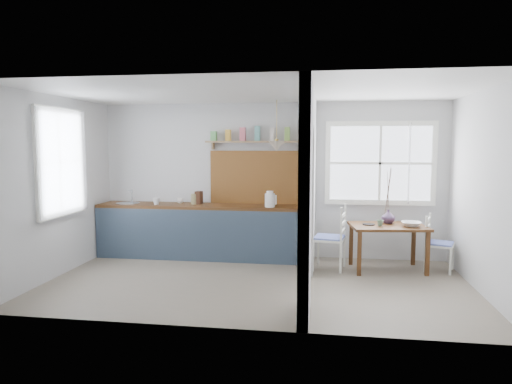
# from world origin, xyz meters

# --- Properties ---
(floor) EXTENTS (5.80, 3.20, 0.01)m
(floor) POSITION_xyz_m (0.00, 0.00, 0.00)
(floor) COLOR #7B6D5C
(floor) RESTS_ON ground
(ceiling) EXTENTS (5.80, 3.20, 0.01)m
(ceiling) POSITION_xyz_m (0.00, 0.00, 2.60)
(ceiling) COLOR silver
(ceiling) RESTS_ON walls
(walls) EXTENTS (5.81, 3.21, 2.60)m
(walls) POSITION_xyz_m (0.00, 0.00, 1.30)
(walls) COLOR silver
(walls) RESTS_ON floor
(partition) EXTENTS (0.12, 3.20, 2.60)m
(partition) POSITION_xyz_m (0.70, 0.06, 1.45)
(partition) COLOR silver
(partition) RESTS_ON floor
(kitchen_window) EXTENTS (0.10, 1.16, 1.50)m
(kitchen_window) POSITION_xyz_m (-2.87, 0.00, 1.65)
(kitchen_window) COLOR white
(kitchen_window) RESTS_ON walls
(nook_window) EXTENTS (1.76, 0.10, 1.30)m
(nook_window) POSITION_xyz_m (1.80, 1.56, 1.60)
(nook_window) COLOR white
(nook_window) RESTS_ON walls
(counter) EXTENTS (3.50, 0.60, 0.90)m
(counter) POSITION_xyz_m (-1.13, 1.33, 0.46)
(counter) COLOR #4F3012
(counter) RESTS_ON floor
(sink) EXTENTS (0.40, 0.40, 0.02)m
(sink) POSITION_xyz_m (-2.43, 1.30, 0.89)
(sink) COLOR silver
(sink) RESTS_ON counter
(backsplash) EXTENTS (1.65, 0.03, 0.90)m
(backsplash) POSITION_xyz_m (-0.20, 1.58, 1.35)
(backsplash) COLOR brown
(backsplash) RESTS_ON walls
(shelf) EXTENTS (1.75, 0.20, 0.21)m
(shelf) POSITION_xyz_m (-0.20, 1.49, 2.00)
(shelf) COLOR olive
(shelf) RESTS_ON walls
(pendant_lamp) EXTENTS (0.26, 0.26, 0.16)m
(pendant_lamp) POSITION_xyz_m (0.15, 1.15, 1.88)
(pendant_lamp) COLOR beige
(pendant_lamp) RESTS_ON ceiling
(utensil_rail) EXTENTS (0.02, 0.50, 0.02)m
(utensil_rail) POSITION_xyz_m (0.61, 0.90, 1.45)
(utensil_rail) COLOR silver
(utensil_rail) RESTS_ON partition
(dining_table) EXTENTS (1.19, 0.88, 0.69)m
(dining_table) POSITION_xyz_m (1.87, 0.94, 0.35)
(dining_table) COLOR #4F3012
(dining_table) RESTS_ON floor
(chair_left) EXTENTS (0.53, 0.53, 0.99)m
(chair_left) POSITION_xyz_m (0.99, 0.87, 0.50)
(chair_left) COLOR white
(chair_left) RESTS_ON floor
(chair_right) EXTENTS (0.50, 0.50, 0.85)m
(chair_right) POSITION_xyz_m (2.64, 1.01, 0.42)
(chair_right) COLOR white
(chair_right) RESTS_ON floor
(kettle) EXTENTS (0.26, 0.23, 0.26)m
(kettle) POSITION_xyz_m (0.04, 1.17, 1.03)
(kettle) COLOR white
(kettle) RESTS_ON counter
(mug_a) EXTENTS (0.14, 0.14, 0.11)m
(mug_a) POSITION_xyz_m (-1.87, 1.18, 0.96)
(mug_a) COLOR white
(mug_a) RESTS_ON counter
(mug_b) EXTENTS (0.13, 0.13, 0.09)m
(mug_b) POSITION_xyz_m (-1.54, 1.43, 0.94)
(mug_b) COLOR white
(mug_b) RESTS_ON counter
(knife_block) EXTENTS (0.11, 0.15, 0.22)m
(knife_block) POSITION_xyz_m (-1.19, 1.37, 1.01)
(knife_block) COLOR #3E2013
(knife_block) RESTS_ON counter
(jar) EXTENTS (0.12, 0.12, 0.17)m
(jar) POSITION_xyz_m (-1.26, 1.34, 0.99)
(jar) COLOR #8E8557
(jar) RESTS_ON counter
(towel_magenta) EXTENTS (0.02, 0.03, 0.54)m
(towel_magenta) POSITION_xyz_m (0.58, 0.99, 0.28)
(towel_magenta) COLOR #A32E53
(towel_magenta) RESTS_ON counter
(towel_orange) EXTENTS (0.02, 0.03, 0.49)m
(towel_orange) POSITION_xyz_m (0.58, 0.95, 0.25)
(towel_orange) COLOR orange
(towel_orange) RESTS_ON counter
(bowl) EXTENTS (0.30, 0.30, 0.07)m
(bowl) POSITION_xyz_m (2.19, 0.88, 0.73)
(bowl) COLOR white
(bowl) RESTS_ON dining_table
(table_cup) EXTENTS (0.12, 0.12, 0.09)m
(table_cup) POSITION_xyz_m (1.74, 0.84, 0.74)
(table_cup) COLOR slate
(table_cup) RESTS_ON dining_table
(plate) EXTENTS (0.21, 0.21, 0.02)m
(plate) POSITION_xyz_m (1.58, 0.93, 0.70)
(plate) COLOR black
(plate) RESTS_ON dining_table
(vase) EXTENTS (0.23, 0.23, 0.21)m
(vase) POSITION_xyz_m (1.89, 1.10, 0.80)
(vase) COLOR #4C3558
(vase) RESTS_ON dining_table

